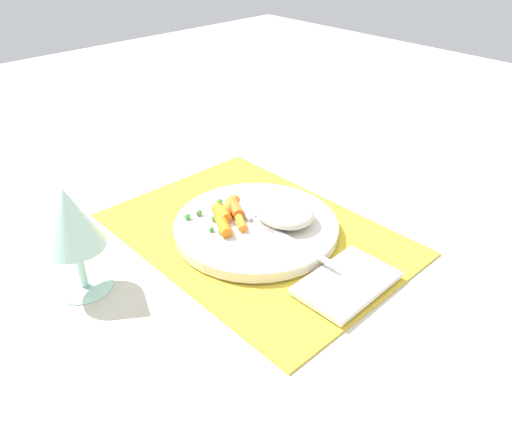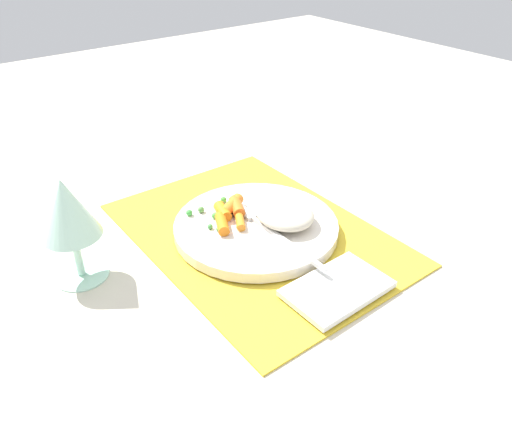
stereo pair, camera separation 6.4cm
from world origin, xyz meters
name	(u,v)px [view 1 (the left image)]	position (x,y,z in m)	size (l,w,h in m)	color
ground_plane	(256,235)	(0.00, 0.00, 0.00)	(2.40, 2.40, 0.00)	beige
placemat	(256,233)	(0.00, 0.00, 0.00)	(0.43, 0.31, 0.01)	gold
plate	(256,227)	(0.00, 0.00, 0.01)	(0.24, 0.24, 0.02)	silver
rice_mound	(284,212)	(-0.02, -0.03, 0.04)	(0.09, 0.08, 0.03)	beige
carrot_portion	(230,213)	(0.03, 0.02, 0.03)	(0.08, 0.08, 0.02)	orange
pea_scatter	(213,219)	(0.04, 0.05, 0.03)	(0.08, 0.07, 0.01)	green
fork	(269,228)	(-0.03, 0.00, 0.02)	(0.20, 0.02, 0.01)	silver
wine_glass	(70,222)	(0.06, 0.24, 0.10)	(0.07, 0.07, 0.14)	#B2E0CC
napkin	(347,283)	(-0.17, 0.00, 0.01)	(0.08, 0.13, 0.01)	white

